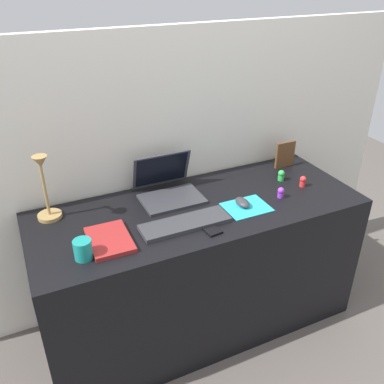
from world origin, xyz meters
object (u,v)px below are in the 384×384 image
picture_frame (285,155)px  keyboard (185,223)px  cell_phone (209,228)px  toy_figurine_green (281,175)px  desk_lamp (45,190)px  notebook_pad (110,240)px  laptop (167,186)px  toy_figurine_red (303,181)px  coffee_mug (83,249)px  mouse (242,202)px  toy_figurine_purple (281,192)px

picture_frame → keyboard: bearing=-157.4°
keyboard → cell_phone: keyboard is taller
keyboard → toy_figurine_green: 0.67m
desk_lamp → notebook_pad: desk_lamp is taller
keyboard → picture_frame: picture_frame is taller
laptop → desk_lamp: (-0.57, 0.01, 0.11)m
desk_lamp → keyboard: bearing=-29.1°
notebook_pad → picture_frame: picture_frame is taller
toy_figurine_red → coffee_mug: bearing=-174.1°
mouse → cell_phone: (-0.23, -0.10, -0.02)m
notebook_pad → toy_figurine_green: (0.99, 0.16, 0.02)m
cell_phone → toy_figurine_purple: (0.45, 0.10, 0.02)m
keyboard → laptop: bearing=83.8°
notebook_pad → toy_figurine_purple: (0.87, 0.01, 0.02)m
notebook_pad → toy_figurine_purple: bearing=1.6°
cell_phone → picture_frame: 0.78m
cell_phone → toy_figurine_purple: bearing=5.5°
picture_frame → toy_figurine_purple: bearing=-128.5°
picture_frame → toy_figurine_red: bearing=-103.2°
mouse → toy_figurine_purple: 0.22m
desk_lamp → picture_frame: bearing=0.8°
picture_frame → desk_lamp: bearing=-179.2°
toy_figurine_green → toy_figurine_red: bearing=-60.4°
coffee_mug → cell_phone: bearing=-2.5°
notebook_pad → toy_figurine_red: size_ratio=4.05×
keyboard → notebook_pad: 0.34m
desk_lamp → coffee_mug: (0.08, -0.34, -0.12)m
notebook_pad → toy_figurine_red: (1.05, 0.06, 0.02)m
laptop → picture_frame: bearing=2.0°
keyboard → mouse: mouse is taller
keyboard → picture_frame: size_ratio=2.73×
laptop → mouse: 0.38m
cell_phone → picture_frame: bearing=22.9°
cell_phone → picture_frame: picture_frame is taller
notebook_pad → coffee_mug: bearing=-151.2°
keyboard → coffee_mug: size_ratio=4.92×
laptop → coffee_mug: bearing=-145.8°
keyboard → desk_lamp: size_ratio=1.23×
toy_figurine_red → picture_frame: bearing=76.8°
laptop → picture_frame: laptop is taller
cell_phone → toy_figurine_green: bearing=17.3°
mouse → notebook_pad: size_ratio=0.40×
picture_frame → toy_figurine_red: picture_frame is taller
keyboard → toy_figurine_purple: (0.53, 0.03, 0.02)m
desk_lamp → picture_frame: size_ratio=2.22×
mouse → picture_frame: 0.53m
mouse → toy_figurine_green: 0.36m
notebook_pad → toy_figurine_red: bearing=4.1°
toy_figurine_red → toy_figurine_green: size_ratio=1.01×
keyboard → notebook_pad: same height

